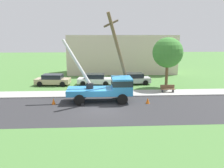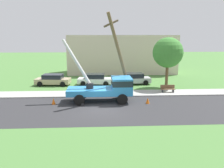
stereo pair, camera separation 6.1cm
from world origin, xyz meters
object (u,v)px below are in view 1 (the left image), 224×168
utility_truck (108,87)px  parked_sedan_silver (133,79)px  traffic_cone_ahead (148,101)px  parked_sedan_tan (53,80)px  traffic_cone_behind (54,101)px  roadside_tree_near (168,53)px  leaning_utility_pole (120,55)px  park_bench (168,89)px  parked_sedan_white (95,79)px

utility_truck → parked_sedan_silver: 8.91m
traffic_cone_ahead → parked_sedan_tan: size_ratio=0.12×
traffic_cone_behind → roadside_tree_near: size_ratio=0.09×
leaning_utility_pole → traffic_cone_ahead: bearing=-42.2°
park_bench → roadside_tree_near: (0.67, 2.87, 3.81)m
parked_sedan_white → parked_sedan_silver: (5.09, 0.22, 0.00)m
leaning_utility_pole → roadside_tree_near: 7.76m
parked_sedan_tan → park_bench: bearing=-19.9°
traffic_cone_ahead → parked_sedan_white: bearing=119.9°
parked_sedan_white → traffic_cone_ahead: bearing=-60.1°
utility_truck → leaning_utility_pole: 3.42m
utility_truck → parked_sedan_white: (-1.43, 7.88, -0.70)m
utility_truck → parked_sedan_white: bearing=100.3°
leaning_utility_pole → parked_sedan_tan: 11.10m
traffic_cone_behind → roadside_tree_near: 14.77m
parked_sedan_tan → parked_sedan_silver: (10.51, 0.19, 0.00)m
leaning_utility_pole → traffic_cone_ahead: (2.47, -2.24, -4.08)m
roadside_tree_near → parked_sedan_silver: bearing=149.2°
traffic_cone_ahead → park_bench: size_ratio=0.35×
parked_sedan_tan → roadside_tree_near: roadside_tree_near is taller
parked_sedan_white → parked_sedan_tan: bearing=179.7°
parked_sedan_white → utility_truck: bearing=-79.7°
parked_sedan_silver → utility_truck: bearing=-114.3°
parked_sedan_silver → park_bench: bearing=-58.7°
utility_truck → traffic_cone_behind: bearing=-171.7°
leaning_utility_pole → parked_sedan_white: size_ratio=1.88×
traffic_cone_ahead → traffic_cone_behind: 8.84m
parked_sedan_white → parked_sedan_silver: bearing=2.5°
parked_sedan_silver → park_bench: size_ratio=2.80×
traffic_cone_ahead → roadside_tree_near: (3.76, 6.86, 3.99)m
parked_sedan_silver → roadside_tree_near: 5.66m
parked_sedan_silver → parked_sedan_tan: bearing=-179.0°
utility_truck → traffic_cone_ahead: bearing=-15.5°
parked_sedan_white → roadside_tree_near: roadside_tree_near is taller
roadside_tree_near → parked_sedan_tan: bearing=171.8°
traffic_cone_behind → parked_sedan_silver: (8.81, 8.85, 0.43)m
utility_truck → roadside_tree_near: size_ratio=1.11×
traffic_cone_ahead → parked_sedan_white: parked_sedan_white is taller
traffic_cone_behind → parked_sedan_silver: 12.50m
traffic_cone_ahead → park_bench: park_bench is taller
traffic_cone_behind → park_bench: size_ratio=0.35×
traffic_cone_ahead → park_bench: bearing=52.3°
leaning_utility_pole → traffic_cone_behind: size_ratio=15.24×
traffic_cone_behind → parked_sedan_silver: bearing=45.1°
parked_sedan_white → roadside_tree_near: (8.87, -2.03, 3.56)m
leaning_utility_pole → utility_truck: bearing=-135.0°
park_bench → roadside_tree_near: roadside_tree_near is taller
parked_sedan_white → park_bench: (8.20, -4.90, -0.25)m
leaning_utility_pole → roadside_tree_near: size_ratio=1.39×
utility_truck → traffic_cone_ahead: size_ratio=12.11×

